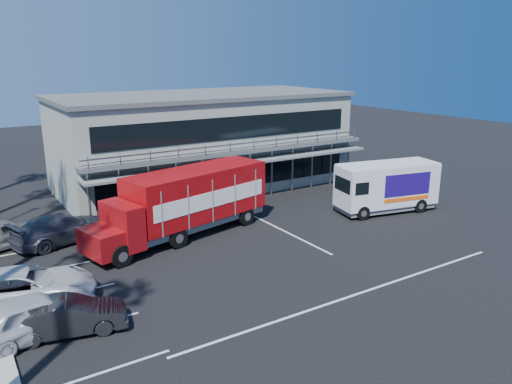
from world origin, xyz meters
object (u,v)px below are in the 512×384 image
red_truck (187,201)px  parked_car_b (69,316)px  parked_car_a (36,315)px  white_van (387,186)px

red_truck → parked_car_b: bearing=-152.4°
red_truck → parked_car_a: bearing=-157.7°
red_truck → parked_car_a: red_truck is taller
red_truck → white_van: (13.15, -2.92, -0.35)m
parked_car_b → red_truck: bearing=-35.7°
white_van → parked_car_a: 22.85m
red_truck → parked_car_b: (-8.29, -7.31, -1.40)m
red_truck → parked_car_a: size_ratio=2.37×
white_van → parked_car_a: white_van is taller
white_van → parked_car_b: size_ratio=1.67×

